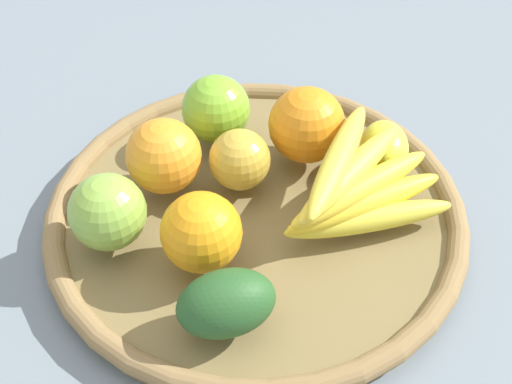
{
  "coord_description": "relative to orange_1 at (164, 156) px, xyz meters",
  "views": [
    {
      "loc": [
        -0.02,
        -0.52,
        0.57
      ],
      "look_at": [
        0.0,
        0.0,
        0.05
      ],
      "focal_mm": 51.2,
      "sensor_mm": 36.0,
      "label": 1
    }
  ],
  "objects": [
    {
      "name": "ground_plane",
      "position": [
        0.09,
        -0.04,
        -0.07
      ],
      "size": [
        2.4,
        2.4,
        0.0
      ],
      "primitive_type": "plane",
      "color": "slate",
      "rests_on": "ground"
    },
    {
      "name": "banana_bunch",
      "position": [
        0.19,
        -0.05,
        -0.0
      ],
      "size": [
        0.18,
        0.17,
        0.07
      ],
      "color": "yellow",
      "rests_on": "basket"
    },
    {
      "name": "lemon_0",
      "position": [
        0.23,
        0.02,
        -0.01
      ],
      "size": [
        0.06,
        0.07,
        0.05
      ],
      "primitive_type": "ellipsoid",
      "rotation": [
        0.0,
        0.0,
        1.49
      ],
      "color": "yellow",
      "rests_on": "basket"
    },
    {
      "name": "apple_2",
      "position": [
        0.05,
        0.08,
        -0.0
      ],
      "size": [
        0.11,
        0.11,
        0.08
      ],
      "primitive_type": "sphere",
      "rotation": [
        0.0,
        0.0,
        4.13
      ],
      "color": "#76B12B",
      "rests_on": "basket"
    },
    {
      "name": "orange_2",
      "position": [
        0.04,
        -0.11,
        -0.0
      ],
      "size": [
        0.11,
        0.11,
        0.08
      ],
      "primitive_type": "sphere",
      "rotation": [
        0.0,
        0.0,
        0.72
      ],
      "color": "orange",
      "rests_on": "basket"
    },
    {
      "name": "apple_1",
      "position": [
        -0.05,
        -0.08,
        -0.0
      ],
      "size": [
        0.1,
        0.1,
        0.08
      ],
      "primitive_type": "sphere",
      "rotation": [
        0.0,
        0.0,
        0.98
      ],
      "color": "#82AE3E",
      "rests_on": "basket"
    },
    {
      "name": "basket",
      "position": [
        0.09,
        -0.04,
        -0.06
      ],
      "size": [
        0.44,
        0.44,
        0.03
      ],
      "color": "olive",
      "rests_on": "ground_plane"
    },
    {
      "name": "orange_1",
      "position": [
        0.0,
        0.0,
        0.0
      ],
      "size": [
        0.11,
        0.11,
        0.08
      ],
      "primitive_type": "sphere",
      "rotation": [
        0.0,
        0.0,
        2.57
      ],
      "color": "orange",
      "rests_on": "basket"
    },
    {
      "name": "orange_0",
      "position": [
        0.15,
        0.04,
        0.0
      ],
      "size": [
        0.12,
        0.12,
        0.08
      ],
      "primitive_type": "sphere",
      "rotation": [
        0.0,
        0.0,
        2.54
      ],
      "color": "orange",
      "rests_on": "basket"
    },
    {
      "name": "avocado",
      "position": [
        0.06,
        -0.18,
        -0.01
      ],
      "size": [
        0.1,
        0.08,
        0.06
      ],
      "primitive_type": "ellipsoid",
      "rotation": [
        0.0,
        0.0,
        0.25
      ],
      "color": "#255123",
      "rests_on": "basket"
    },
    {
      "name": "apple_0",
      "position": [
        0.08,
        -0.0,
        -0.01
      ],
      "size": [
        0.08,
        0.08,
        0.06
      ],
      "primitive_type": "sphere",
      "rotation": [
        0.0,
        0.0,
        6.05
      ],
      "color": "gold",
      "rests_on": "basket"
    }
  ]
}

